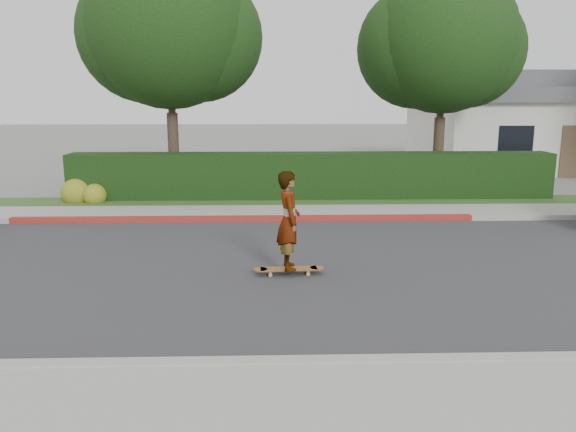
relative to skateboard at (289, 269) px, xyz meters
name	(u,v)px	position (x,y,z in m)	size (l,w,h in m)	color
ground	(493,266)	(3.95, 0.43, -0.11)	(120.00, 120.00, 0.00)	slate
road	(493,266)	(3.95, 0.43, -0.11)	(60.00, 8.00, 0.01)	#2D2D30
curb_far	(433,218)	(3.95, 4.53, -0.04)	(60.00, 0.20, 0.15)	#9E9E99
curb_red_section	(243,219)	(-1.05, 4.53, -0.03)	(12.00, 0.21, 0.15)	maroon
sidewalk_far	(424,212)	(3.95, 5.43, -0.05)	(60.00, 1.60, 0.12)	gray
planting_strip	(410,202)	(3.95, 7.03, -0.06)	(60.00, 1.60, 0.10)	#2D4C1E
hedge	(312,177)	(0.95, 7.63, 0.64)	(15.00, 1.00, 1.50)	black
flowering_shrub	(82,193)	(-6.06, 7.17, 0.22)	(1.40, 1.00, 0.90)	#2D4C19
tree_left	(169,31)	(-3.56, 9.12, 5.15)	(5.99, 5.21, 8.00)	#33261C
tree_center	(442,45)	(5.44, 9.62, 4.79)	(5.66, 4.84, 7.44)	#33261C
house	(533,121)	(11.95, 16.43, 1.98)	(10.60, 8.60, 4.30)	beige
skateboard	(289,269)	(0.00, 0.00, 0.00)	(1.30, 0.33, 0.12)	gold
skateboarder	(289,220)	(0.00, 0.00, 0.91)	(0.65, 0.43, 1.79)	white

